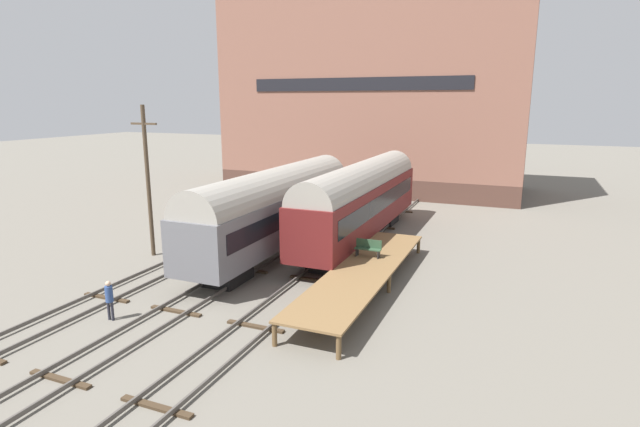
% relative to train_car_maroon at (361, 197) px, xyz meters
% --- Properties ---
extents(ground_plane, '(200.00, 200.00, 0.00)m').
position_rel_train_car_maroon_xyz_m(ground_plane, '(-4.02, -10.93, -3.02)').
color(ground_plane, '#6B665B').
extents(track_left, '(2.60, 60.00, 0.26)m').
position_rel_train_car_maroon_xyz_m(track_left, '(-8.04, -10.93, -2.88)').
color(track_left, '#4C4742').
rests_on(track_left, ground).
extents(track_middle, '(2.60, 60.00, 0.26)m').
position_rel_train_car_maroon_xyz_m(track_middle, '(-4.02, -10.93, -2.88)').
color(track_middle, '#4C4742').
rests_on(track_middle, ground).
extents(track_right, '(2.60, 60.00, 0.26)m').
position_rel_train_car_maroon_xyz_m(track_right, '(0.00, -10.93, -2.88)').
color(track_right, '#4C4742').
rests_on(track_right, ground).
extents(train_car_maroon, '(2.91, 17.71, 5.29)m').
position_rel_train_car_maroon_xyz_m(train_car_maroon, '(0.00, 0.00, 0.00)').
color(train_car_maroon, black).
rests_on(train_car_maroon, ground).
extents(train_car_grey, '(3.11, 16.90, 5.23)m').
position_rel_train_car_maroon_xyz_m(train_car_grey, '(-4.02, -4.30, -0.07)').
color(train_car_grey, black).
rests_on(train_car_grey, ground).
extents(station_platform, '(2.90, 14.29, 1.04)m').
position_rel_train_car_maroon_xyz_m(station_platform, '(2.77, -8.03, -2.06)').
color(station_platform, brown).
rests_on(station_platform, ground).
extents(bench, '(1.40, 0.40, 0.91)m').
position_rel_train_car_maroon_xyz_m(bench, '(2.37, -6.02, -1.49)').
color(bench, '#2D4C33').
rests_on(bench, station_platform).
extents(person_worker, '(0.32, 0.32, 1.75)m').
position_rel_train_car_maroon_xyz_m(person_worker, '(-6.04, -15.64, -1.97)').
color(person_worker, '#282833').
rests_on(person_worker, ground).
extents(utility_pole, '(1.80, 0.24, 8.93)m').
position_rel_train_car_maroon_xyz_m(utility_pole, '(-10.68, -7.60, 1.60)').
color(utility_pole, '#473828').
rests_on(utility_pole, ground).
extents(warehouse_building, '(30.19, 12.46, 19.41)m').
position_rel_train_car_maroon_xyz_m(warehouse_building, '(-5.47, 21.19, 6.68)').
color(warehouse_building, '#4F342A').
rests_on(warehouse_building, ground).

